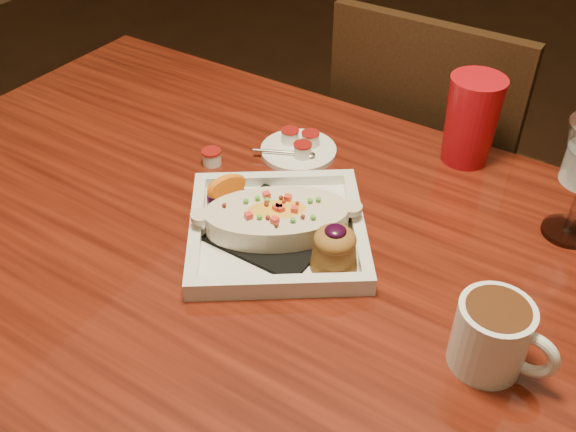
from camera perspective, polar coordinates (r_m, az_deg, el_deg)
The scene contains 7 objects.
table at distance 1.02m, azimuth -0.61°, elevation -7.24°, with size 1.50×0.90×0.75m.
chair_far at distance 1.55m, azimuth 12.32°, elevation 3.37°, with size 0.42×0.42×0.93m.
plate at distance 0.96m, azimuth -0.56°, elevation -0.85°, with size 0.37×0.37×0.08m.
coffee_mug at distance 0.81m, azimuth 17.84°, elevation -10.00°, with size 0.13×0.09×0.10m.
saucer at distance 1.16m, azimuth 0.90°, elevation 6.05°, with size 0.14×0.14×0.09m.
creamer_loose at distance 1.14m, azimuth -6.80°, elevation 5.23°, with size 0.04×0.04×0.03m.
red_tumbler at distance 1.15m, azimuth 15.97°, elevation 8.18°, with size 0.09×0.09×0.16m, color #B60D16.
Camera 1 is at (0.39, -0.59, 1.39)m, focal length 40.00 mm.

